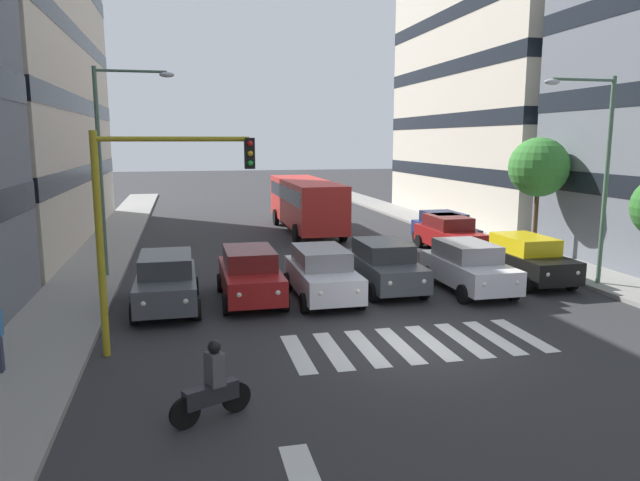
# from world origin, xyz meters

# --- Properties ---
(ground_plane) EXTENTS (180.00, 180.00, 0.00)m
(ground_plane) POSITION_xyz_m (0.00, 0.00, 0.00)
(ground_plane) COLOR #2D2D30
(sidewalk_right) EXTENTS (2.59, 90.00, 0.15)m
(sidewalk_right) POSITION_xyz_m (9.49, 0.00, 0.07)
(sidewalk_right) COLOR gray
(sidewalk_right) RESTS_ON ground_plane
(building_left_block_0) EXTENTS (10.60, 18.66, 16.22)m
(building_left_block_0) POSITION_xyz_m (-16.06, -22.19, 8.11)
(building_left_block_0) COLOR beige
(building_left_block_0) RESTS_ON ground_plane
(crosswalk_markings) EXTENTS (6.75, 2.80, 0.01)m
(crosswalk_markings) POSITION_xyz_m (0.00, 0.00, 0.00)
(crosswalk_markings) COLOR silver
(crosswalk_markings) RESTS_ON ground_plane
(lane_arrow_1) EXTENTS (0.50, 2.20, 0.01)m
(lane_arrow_1) POSITION_xyz_m (4.10, 5.50, 0.00)
(lane_arrow_1) COLOR silver
(lane_arrow_1) RESTS_ON ground_plane
(car_0) EXTENTS (2.02, 4.44, 1.72)m
(car_0) POSITION_xyz_m (-6.65, -5.52, 0.89)
(car_0) COLOR black
(car_0) RESTS_ON ground_plane
(car_1) EXTENTS (2.02, 4.44, 1.72)m
(car_1) POSITION_xyz_m (-3.88, -4.74, 0.89)
(car_1) COLOR silver
(car_1) RESTS_ON ground_plane
(car_2) EXTENTS (2.02, 4.44, 1.72)m
(car_2) POSITION_xyz_m (-1.06, -5.58, 0.89)
(car_2) COLOR #474C51
(car_2) RESTS_ON ground_plane
(car_3) EXTENTS (2.02, 4.44, 1.72)m
(car_3) POSITION_xyz_m (1.38, -4.85, 0.89)
(car_3) COLOR silver
(car_3) RESTS_ON ground_plane
(car_4) EXTENTS (2.02, 4.44, 1.72)m
(car_4) POSITION_xyz_m (3.74, -5.23, 0.89)
(car_4) COLOR maroon
(car_4) RESTS_ON ground_plane
(car_5) EXTENTS (2.02, 4.44, 1.72)m
(car_5) POSITION_xyz_m (6.42, -4.89, 0.89)
(car_5) COLOR #474C51
(car_5) RESTS_ON ground_plane
(car_row2_0) EXTENTS (2.02, 4.44, 1.72)m
(car_row2_0) POSITION_xyz_m (-6.79, -12.95, 0.89)
(car_row2_0) COLOR navy
(car_row2_0) RESTS_ON ground_plane
(car_row2_1) EXTENTS (2.02, 4.44, 1.72)m
(car_row2_1) POSITION_xyz_m (-6.42, -11.65, 0.89)
(car_row2_1) COLOR maroon
(car_row2_1) RESTS_ON ground_plane
(bus_behind_traffic) EXTENTS (2.78, 10.50, 3.00)m
(bus_behind_traffic) POSITION_xyz_m (-1.06, -19.35, 1.86)
(bus_behind_traffic) COLOR red
(bus_behind_traffic) RESTS_ON ground_plane
(motorcycle_with_rider) EXTENTS (1.57, 0.83, 1.57)m
(motorcycle_with_rider) POSITION_xyz_m (5.39, 3.09, 0.65)
(motorcycle_with_rider) COLOR black
(motorcycle_with_rider) RESTS_ON ground_plane
(traffic_light_gantry) EXTENTS (3.85, 0.36, 5.50)m
(traffic_light_gantry) POSITION_xyz_m (6.72, -0.94, 3.66)
(traffic_light_gantry) COLOR #AD991E
(traffic_light_gantry) RESTS_ON ground_plane
(street_lamp_left) EXTENTS (2.77, 0.28, 7.29)m
(street_lamp_left) POSITION_xyz_m (-8.36, -4.20, 4.58)
(street_lamp_left) COLOR #4C6B56
(street_lamp_left) RESTS_ON sidewalk_left
(street_lamp_right) EXTENTS (2.92, 0.28, 7.78)m
(street_lamp_right) POSITION_xyz_m (8.35, -9.58, 4.86)
(street_lamp_right) COLOR #4C6B56
(street_lamp_right) RESTS_ON sidewalk_right
(street_tree_1) EXTENTS (2.62, 2.62, 5.25)m
(street_tree_1) POSITION_xyz_m (-9.55, -9.46, 4.07)
(street_tree_1) COLOR #513823
(street_tree_1) RESTS_ON sidewalk_left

